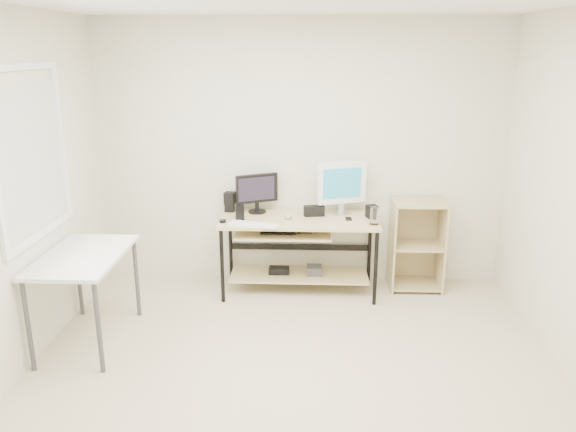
% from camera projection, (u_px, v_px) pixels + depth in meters
% --- Properties ---
extents(room, '(4.01, 4.01, 2.62)m').
position_uv_depth(room, '(273.00, 206.00, 3.64)').
color(room, beige).
rests_on(room, ground).
extents(desk, '(1.50, 0.65, 0.75)m').
position_uv_depth(desk, '(297.00, 239.00, 5.41)').
color(desk, '#C9B780').
rests_on(desk, ground).
extents(side_table, '(0.60, 1.00, 0.75)m').
position_uv_depth(side_table, '(84.00, 264.00, 4.42)').
color(side_table, white).
rests_on(side_table, ground).
extents(shelf_unit, '(0.50, 0.40, 0.90)m').
position_uv_depth(shelf_unit, '(416.00, 243.00, 5.54)').
color(shelf_unit, tan).
rests_on(shelf_unit, ground).
extents(black_monitor, '(0.40, 0.22, 0.38)m').
position_uv_depth(black_monitor, '(257.00, 191.00, 5.46)').
color(black_monitor, black).
rests_on(black_monitor, desk).
extents(white_imac, '(0.47, 0.20, 0.52)m').
position_uv_depth(white_imac, '(342.00, 184.00, 5.39)').
color(white_imac, silver).
rests_on(white_imac, desk).
extents(keyboard, '(0.48, 0.25, 0.02)m').
position_uv_depth(keyboard, '(254.00, 224.00, 5.12)').
color(keyboard, white).
rests_on(keyboard, desk).
extents(mouse, '(0.07, 0.11, 0.04)m').
position_uv_depth(mouse, '(288.00, 216.00, 5.33)').
color(mouse, '#B4B4B9').
rests_on(mouse, desk).
extents(center_speaker, '(0.21, 0.11, 0.10)m').
position_uv_depth(center_speaker, '(314.00, 211.00, 5.40)').
color(center_speaker, black).
rests_on(center_speaker, desk).
extents(speaker_left, '(0.11, 0.11, 0.20)m').
position_uv_depth(speaker_left, '(230.00, 201.00, 5.53)').
color(speaker_left, black).
rests_on(speaker_left, desk).
extents(speaker_right, '(0.12, 0.12, 0.12)m').
position_uv_depth(speaker_right, '(372.00, 211.00, 5.34)').
color(speaker_right, black).
rests_on(speaker_right, desk).
extents(audio_controller, '(0.09, 0.07, 0.16)m').
position_uv_depth(audio_controller, '(240.00, 213.00, 5.24)').
color(audio_controller, black).
rests_on(audio_controller, desk).
extents(volume_puck, '(0.06, 0.06, 0.03)m').
position_uv_depth(volume_puck, '(223.00, 221.00, 5.20)').
color(volume_puck, black).
rests_on(volume_puck, desk).
extents(smartphone, '(0.06, 0.11, 0.01)m').
position_uv_depth(smartphone, '(348.00, 219.00, 5.31)').
color(smartphone, black).
rests_on(smartphone, desk).
extents(coaster, '(0.13, 0.13, 0.01)m').
position_uv_depth(coaster, '(374.00, 224.00, 5.14)').
color(coaster, '#A87D4B').
rests_on(coaster, desk).
extents(drinking_glass, '(0.10, 0.10, 0.16)m').
position_uv_depth(drinking_glass, '(374.00, 216.00, 5.11)').
color(drinking_glass, white).
rests_on(drinking_glass, coaster).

